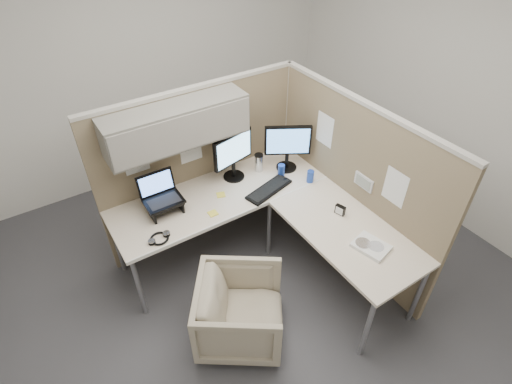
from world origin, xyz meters
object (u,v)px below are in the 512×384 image
office_chair (240,309)px  monitor_left (233,153)px  keyboard (269,189)px  desk (266,213)px

office_chair → monitor_left: 1.38m
monitor_left → keyboard: size_ratio=0.97×
office_chair → keyboard: 1.11m
office_chair → monitor_left: (0.58, 1.06, 0.67)m
desk → keyboard: size_ratio=4.17×
keyboard → desk: bearing=-144.3°
office_chair → monitor_left: bearing=6.2°
desk → office_chair: 0.84m
desk → monitor_left: (0.00, 0.56, 0.32)m
office_chair → keyboard: size_ratio=1.41×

